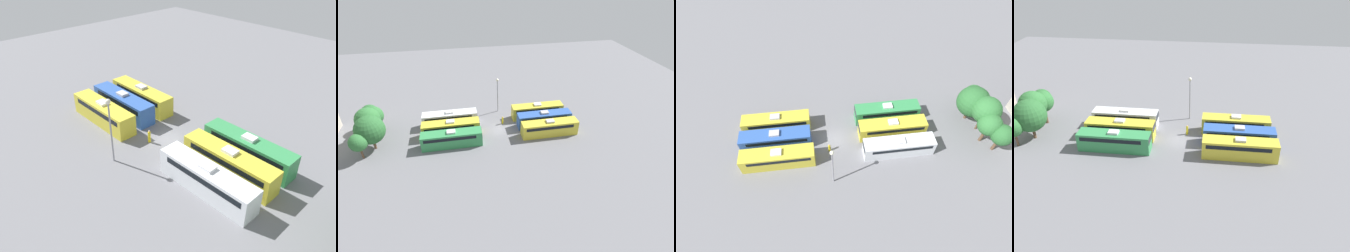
{
  "view_description": "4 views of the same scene",
  "coord_description": "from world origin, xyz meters",
  "views": [
    {
      "loc": [
        24.61,
        26.2,
        23.77
      ],
      "look_at": [
        -0.61,
        -0.68,
        1.51
      ],
      "focal_mm": 35.0,
      "sensor_mm": 36.0,
      "label": 1
    },
    {
      "loc": [
        -45.57,
        7.15,
        30.94
      ],
      "look_at": [
        -1.3,
        -1.33,
        1.54
      ],
      "focal_mm": 28.0,
      "sensor_mm": 36.0,
      "label": 2
    },
    {
      "loc": [
        26.69,
        -1.88,
        36.6
      ],
      "look_at": [
        -0.65,
        1.55,
        2.63
      ],
      "focal_mm": 28.0,
      "sensor_mm": 36.0,
      "label": 3
    },
    {
      "loc": [
        -45.79,
        -6.02,
        29.25
      ],
      "look_at": [
        1.69,
        -0.41,
        1.85
      ],
      "focal_mm": 35.0,
      "sensor_mm": 36.0,
      "label": 4
    }
  ],
  "objects": [
    {
      "name": "ground_plane",
      "position": [
        0.0,
        0.0,
        0.0
      ],
      "size": [
        120.43,
        120.43,
        0.0
      ],
      "primitive_type": "plane",
      "color": "slate"
    },
    {
      "name": "bus_5",
      "position": [
        3.84,
        9.94,
        1.64
      ],
      "size": [
        2.64,
        11.49,
        3.35
      ],
      "color": "silver",
      "rests_on": "ground_plane"
    },
    {
      "name": "bus_1",
      "position": [
        -0.09,
        -9.82,
        1.64
      ],
      "size": [
        2.64,
        11.49,
        3.35
      ],
      "color": "#2D56A8",
      "rests_on": "ground_plane"
    },
    {
      "name": "worker_person",
      "position": [
        2.19,
        -1.23,
        0.82
      ],
      "size": [
        0.36,
        0.36,
        1.77
      ],
      "color": "gold",
      "rests_on": "ground_plane"
    },
    {
      "name": "bus_4",
      "position": [
        -0.04,
        9.79,
        1.64
      ],
      "size": [
        2.64,
        11.49,
        3.35
      ],
      "color": "gold",
      "rests_on": "ground_plane"
    },
    {
      "name": "bus_2",
      "position": [
        3.63,
        -9.38,
        1.64
      ],
      "size": [
        2.64,
        11.49,
        3.35
      ],
      "color": "gold",
      "rests_on": "ground_plane"
    },
    {
      "name": "bus_3",
      "position": [
        -3.77,
        9.71,
        1.64
      ],
      "size": [
        2.64,
        11.49,
        3.35
      ],
      "color": "#338C4C",
      "rests_on": "ground_plane"
    },
    {
      "name": "bus_0",
      "position": [
        -3.66,
        -9.86,
        1.64
      ],
      "size": [
        2.64,
        11.49,
        3.35
      ],
      "color": "gold",
      "rests_on": "ground_plane"
    },
    {
      "name": "light_pole",
      "position": [
        7.85,
        -1.12,
        5.51
      ],
      "size": [
        0.6,
        0.6,
        8.18
      ],
      "color": "gray",
      "rests_on": "ground_plane"
    }
  ]
}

